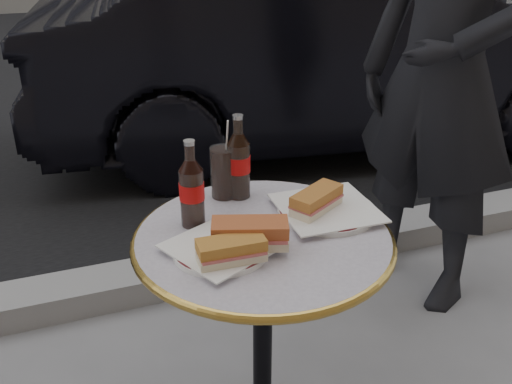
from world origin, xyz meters
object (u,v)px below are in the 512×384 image
object	(u,v)px
cola_bottle_left	(191,184)
plate_left	(221,249)
cola_glass	(223,172)
cola_bottle_right	(238,157)
plate_right	(326,211)
pedestrian	(444,75)
bistro_table	(262,354)
parked_car	(341,48)

from	to	relation	value
cola_bottle_left	plate_left	bearing A→B (deg)	-79.45
cola_glass	cola_bottle_right	bearing A→B (deg)	-18.93
plate_right	pedestrian	xyz separation A→B (m)	(0.72, 0.53, 0.16)
plate_left	cola_glass	xyz separation A→B (m)	(0.09, 0.26, 0.06)
bistro_table	cola_glass	bearing A→B (deg)	97.10
cola_glass	pedestrian	world-z (taller)	pedestrian
bistro_table	plate_left	size ratio (longest dim) A/B	3.35
cola_bottle_right	pedestrian	world-z (taller)	pedestrian
bistro_table	plate_right	xyz separation A→B (m)	(0.19, 0.04, 0.37)
bistro_table	cola_bottle_left	bearing A→B (deg)	144.37
plate_left	cola_bottle_left	xyz separation A→B (m)	(-0.03, 0.14, 0.10)
bistro_table	cola_glass	distance (m)	0.49
plate_right	cola_glass	size ratio (longest dim) A/B	1.78
bistro_table	plate_right	world-z (taller)	plate_right
cola_glass	parked_car	xyz separation A→B (m)	(1.40, 1.99, -0.16)
plate_right	cola_bottle_left	size ratio (longest dim) A/B	1.14
plate_left	parked_car	size ratio (longest dim) A/B	0.06
cola_bottle_left	pedestrian	world-z (taller)	pedestrian
cola_bottle_left	parked_car	world-z (taller)	parked_car
plate_left	parked_car	distance (m)	2.70
plate_right	cola_glass	xyz separation A→B (m)	(-0.22, 0.18, 0.06)
bistro_table	pedestrian	distance (m)	1.19
cola_glass	parked_car	size ratio (longest dim) A/B	0.04
plate_left	cola_glass	world-z (taller)	cola_glass
plate_right	cola_bottle_right	bearing A→B (deg)	136.42
plate_right	pedestrian	size ratio (longest dim) A/B	0.14
cola_bottle_left	plate_right	bearing A→B (deg)	-10.10
bistro_table	parked_car	distance (m)	2.62
bistro_table	parked_car	bearing A→B (deg)	58.31
plate_left	cola_glass	bearing A→B (deg)	71.55
bistro_table	cola_bottle_right	size ratio (longest dim) A/B	3.22
cola_glass	plate_right	bearing A→B (deg)	-40.16
cola_bottle_left	bistro_table	bearing A→B (deg)	-35.63
bistro_table	pedestrian	size ratio (longest dim) A/B	0.41
plate_left	plate_right	world-z (taller)	plate_right
cola_glass	pedestrian	bearing A→B (deg)	20.39
cola_bottle_left	parked_car	distance (m)	2.61
parked_car	cola_glass	bearing A→B (deg)	152.64
plate_right	parked_car	bearing A→B (deg)	61.47
bistro_table	pedestrian	bearing A→B (deg)	32.32
bistro_table	cola_bottle_left	world-z (taller)	cola_bottle_left
bistro_table	parked_car	size ratio (longest dim) A/B	0.19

